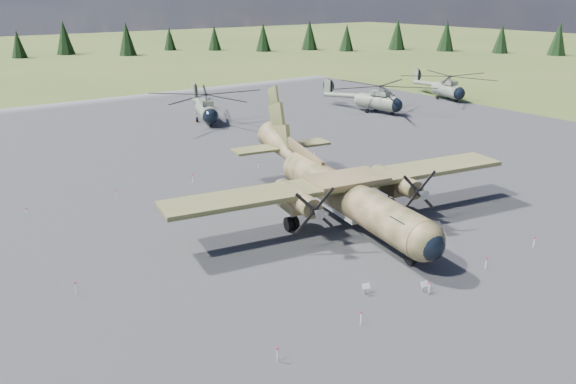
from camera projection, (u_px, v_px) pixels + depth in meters
ground at (283, 233)px, 45.61m from camera, size 500.00×500.00×0.00m
apron at (222, 199)px, 53.23m from camera, size 120.00×120.00×0.04m
transport_plane at (339, 186)px, 47.73m from camera, size 31.21×28.09×10.29m
helicopter_near at (206, 102)px, 83.21m from camera, size 22.08×22.35×4.47m
helicopter_mid at (378, 93)px, 90.18m from camera, size 20.92×22.35×4.50m
helicopter_far at (448, 82)px, 101.30m from camera, size 21.39×22.10×4.44m
info_placard_left at (366, 287)px, 36.20m from camera, size 0.55×0.36×0.80m
info_placard_right at (424, 285)px, 36.45m from camera, size 0.53×0.26×0.81m
barrier_fence at (279, 229)px, 45.13m from camera, size 33.12×29.62×0.85m
treeline at (399, 165)px, 47.35m from camera, size 323.77×326.90×10.93m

